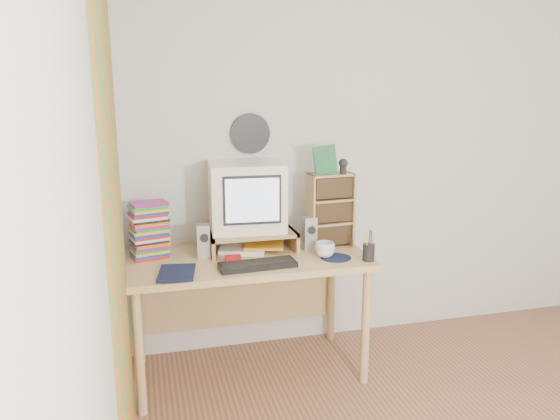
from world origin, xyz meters
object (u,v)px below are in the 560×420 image
crt_monitor (247,196)px  dvd_stack (150,234)px  cd_rack (330,210)px  diary (159,272)px  mug (325,250)px  desk (245,274)px  keyboard (258,265)px

crt_monitor → dvd_stack: bearing=-172.3°
dvd_stack → cd_rack: (1.09, -0.03, 0.09)m
crt_monitor → cd_rack: bearing=-3.4°
cd_rack → diary: 1.11m
dvd_stack → mug: bearing=-28.5°
crt_monitor → mug: 0.57m
dvd_stack → cd_rack: cd_rack is taller
desk → mug: (0.43, -0.20, 0.18)m
keyboard → mug: mug is taller
keyboard → dvd_stack: dvd_stack is taller
mug → diary: 0.95m
keyboard → diary: diary is taller
crt_monitor → diary: size_ratio=1.87×
desk → dvd_stack: size_ratio=4.99×
dvd_stack → diary: (0.03, -0.33, -0.12)m
cd_rack → diary: bearing=-169.0°
keyboard → diary: size_ratio=1.86×
keyboard → desk: bearing=90.1°
crt_monitor → cd_rack: 0.52m
cd_rack → desk: bearing=177.5°
cd_rack → mug: bearing=-120.1°
crt_monitor → keyboard: 0.48m
diary → desk: bearing=37.0°
dvd_stack → desk: bearing=-19.4°
keyboard → mug: 0.43m
keyboard → diary: (-0.53, 0.00, 0.01)m
desk → diary: 0.61m
crt_monitor → desk: bearing=-106.3°
desk → crt_monitor: size_ratio=3.26×
desk → dvd_stack: dvd_stack is taller
keyboard → dvd_stack: 0.66m
cd_rack → diary: cd_rack is taller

